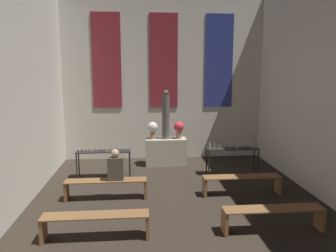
{
  "coord_description": "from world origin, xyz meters",
  "views": [
    {
      "loc": [
        -0.83,
        -0.05,
        2.96
      ],
      "look_at": [
        0.0,
        9.36,
        1.39
      ],
      "focal_mm": 35.0,
      "sensor_mm": 36.0,
      "label": 1
    }
  ],
  "objects_px": {
    "candle_rack_left": "(103,154)",
    "flower_vase_right": "(179,128)",
    "altar": "(166,152)",
    "person_seated": "(116,167)",
    "flower_vase_left": "(153,129)",
    "pew_back_right": "(242,181)",
    "pew_third_left": "(96,221)",
    "pew_third_right": "(273,214)",
    "candle_rack_right": "(232,152)",
    "statue": "(166,116)",
    "pew_back_left": "(106,185)"
  },
  "relations": [
    {
      "from": "candle_rack_left",
      "to": "pew_third_left",
      "type": "xyz_separation_m",
      "value": [
        0.22,
        -3.51,
        -0.34
      ]
    },
    {
      "from": "pew_third_right",
      "to": "statue",
      "type": "bearing_deg",
      "value": 109.31
    },
    {
      "from": "pew_third_left",
      "to": "pew_back_right",
      "type": "xyz_separation_m",
      "value": [
        3.26,
        1.89,
        0.0
      ]
    },
    {
      "from": "candle_rack_left",
      "to": "pew_third_left",
      "type": "distance_m",
      "value": 3.53
    },
    {
      "from": "candle_rack_left",
      "to": "pew_third_right",
      "type": "distance_m",
      "value": 4.96
    },
    {
      "from": "candle_rack_right",
      "to": "pew_back_left",
      "type": "xyz_separation_m",
      "value": [
        -3.48,
        -1.62,
        -0.34
      ]
    },
    {
      "from": "candle_rack_left",
      "to": "person_seated",
      "type": "height_order",
      "value": "person_seated"
    },
    {
      "from": "candle_rack_right",
      "to": "pew_back_right",
      "type": "relative_size",
      "value": 0.8
    },
    {
      "from": "statue",
      "to": "pew_third_right",
      "type": "height_order",
      "value": "statue"
    },
    {
      "from": "pew_third_left",
      "to": "candle_rack_left",
      "type": "bearing_deg",
      "value": 93.67
    },
    {
      "from": "candle_rack_right",
      "to": "person_seated",
      "type": "xyz_separation_m",
      "value": [
        -3.25,
        -1.62,
        0.11
      ]
    },
    {
      "from": "statue",
      "to": "candle_rack_left",
      "type": "relative_size",
      "value": 1.02
    },
    {
      "from": "statue",
      "to": "flower_vase_right",
      "type": "relative_size",
      "value": 2.85
    },
    {
      "from": "person_seated",
      "to": "pew_third_right",
      "type": "bearing_deg",
      "value": -31.9
    },
    {
      "from": "altar",
      "to": "person_seated",
      "type": "xyz_separation_m",
      "value": [
        -1.4,
        -2.77,
        0.35
      ]
    },
    {
      "from": "pew_third_right",
      "to": "pew_back_left",
      "type": "bearing_deg",
      "value": 149.95
    },
    {
      "from": "flower_vase_left",
      "to": "candle_rack_right",
      "type": "height_order",
      "value": "flower_vase_left"
    },
    {
      "from": "flower_vase_left",
      "to": "pew_third_right",
      "type": "xyz_separation_m",
      "value": [
        2.05,
        -4.65,
        -0.85
      ]
    },
    {
      "from": "person_seated",
      "to": "candle_rack_left",
      "type": "bearing_deg",
      "value": 105.69
    },
    {
      "from": "altar",
      "to": "statue",
      "type": "relative_size",
      "value": 0.84
    },
    {
      "from": "statue",
      "to": "pew_third_left",
      "type": "distance_m",
      "value": 5.09
    },
    {
      "from": "flower_vase_left",
      "to": "pew_back_right",
      "type": "bearing_deg",
      "value": -53.45
    },
    {
      "from": "flower_vase_left",
      "to": "candle_rack_left",
      "type": "bearing_deg",
      "value": -141.33
    },
    {
      "from": "flower_vase_left",
      "to": "pew_back_left",
      "type": "height_order",
      "value": "flower_vase_left"
    },
    {
      "from": "candle_rack_right",
      "to": "candle_rack_left",
      "type": "bearing_deg",
      "value": 180.0
    },
    {
      "from": "pew_third_left",
      "to": "person_seated",
      "type": "relative_size",
      "value": 2.59
    },
    {
      "from": "altar",
      "to": "flower_vase_left",
      "type": "height_order",
      "value": "flower_vase_left"
    },
    {
      "from": "pew_third_left",
      "to": "pew_third_right",
      "type": "xyz_separation_m",
      "value": [
        3.26,
        0.0,
        0.0
      ]
    },
    {
      "from": "statue",
      "to": "candle_rack_right",
      "type": "relative_size",
      "value": 1.02
    },
    {
      "from": "statue",
      "to": "pew_third_right",
      "type": "relative_size",
      "value": 0.81
    },
    {
      "from": "statue",
      "to": "pew_back_left",
      "type": "relative_size",
      "value": 0.81
    },
    {
      "from": "statue",
      "to": "candle_rack_right",
      "type": "bearing_deg",
      "value": -31.92
    },
    {
      "from": "flower_vase_left",
      "to": "altar",
      "type": "bearing_deg",
      "value": 0.0
    },
    {
      "from": "statue",
      "to": "pew_third_right",
      "type": "xyz_separation_m",
      "value": [
        1.63,
        -4.65,
        -1.25
      ]
    },
    {
      "from": "statue",
      "to": "pew_back_left",
      "type": "bearing_deg",
      "value": -120.52
    },
    {
      "from": "flower_vase_left",
      "to": "candle_rack_right",
      "type": "relative_size",
      "value": 0.36
    },
    {
      "from": "pew_back_left",
      "to": "statue",
      "type": "bearing_deg",
      "value": 59.48
    },
    {
      "from": "altar",
      "to": "pew_back_right",
      "type": "xyz_separation_m",
      "value": [
        1.63,
        -2.77,
        -0.09
      ]
    },
    {
      "from": "statue",
      "to": "candle_rack_right",
      "type": "distance_m",
      "value": 2.36
    },
    {
      "from": "statue",
      "to": "flower_vase_right",
      "type": "distance_m",
      "value": 0.58
    },
    {
      "from": "flower_vase_right",
      "to": "person_seated",
      "type": "bearing_deg",
      "value": -123.36
    },
    {
      "from": "pew_back_left",
      "to": "person_seated",
      "type": "relative_size",
      "value": 2.59
    },
    {
      "from": "altar",
      "to": "flower_vase_right",
      "type": "bearing_deg",
      "value": 0.0
    },
    {
      "from": "pew_third_left",
      "to": "pew_back_left",
      "type": "relative_size",
      "value": 1.0
    },
    {
      "from": "candle_rack_left",
      "to": "flower_vase_right",
      "type": "bearing_deg",
      "value": 26.78
    },
    {
      "from": "pew_third_right",
      "to": "pew_back_right",
      "type": "bearing_deg",
      "value": 90.0
    },
    {
      "from": "statue",
      "to": "candle_rack_left",
      "type": "distance_m",
      "value": 2.37
    },
    {
      "from": "candle_rack_right",
      "to": "flower_vase_left",
      "type": "bearing_deg",
      "value": 153.1
    },
    {
      "from": "altar",
      "to": "pew_back_right",
      "type": "height_order",
      "value": "altar"
    },
    {
      "from": "altar",
      "to": "pew_third_right",
      "type": "xyz_separation_m",
      "value": [
        1.63,
        -4.65,
        -0.09
      ]
    }
  ]
}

